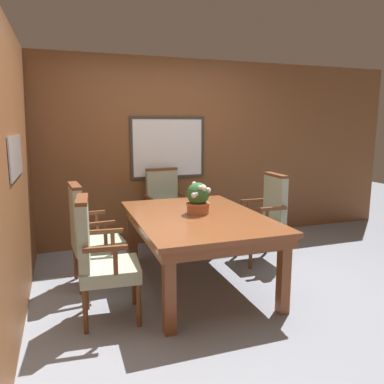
{
  "coord_description": "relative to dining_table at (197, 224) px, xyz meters",
  "views": [
    {
      "loc": [
        -1.27,
        -3.04,
        1.59
      ],
      "look_at": [
        -0.06,
        0.44,
        0.93
      ],
      "focal_mm": 35.0,
      "sensor_mm": 36.0,
      "label": 1
    }
  ],
  "objects": [
    {
      "name": "dining_table",
      "position": [
        0.0,
        0.0,
        0.0
      ],
      "size": [
        1.21,
        1.75,
        0.73
      ],
      "color": "brown",
      "rests_on": "ground_plane"
    },
    {
      "name": "ground_plane",
      "position": [
        0.06,
        -0.29,
        -0.64
      ],
      "size": [
        14.0,
        14.0,
        0.0
      ],
      "primitive_type": "plane",
      "color": "gray"
    },
    {
      "name": "chair_left_near",
      "position": [
        -0.97,
        -0.37,
        -0.09
      ],
      "size": [
        0.51,
        0.53,
        1.03
      ],
      "rotation": [
        0.0,
        0.0,
        1.49
      ],
      "color": "brown",
      "rests_on": "ground_plane"
    },
    {
      "name": "potted_plant",
      "position": [
        0.03,
        0.05,
        0.24
      ],
      "size": [
        0.24,
        0.23,
        0.31
      ],
      "color": "#B2603D",
      "rests_on": "dining_table"
    },
    {
      "name": "chair_left_far",
      "position": [
        -1.0,
        0.37,
        -0.09
      ],
      "size": [
        0.51,
        0.53,
        1.03
      ],
      "rotation": [
        0.0,
        0.0,
        1.66
      ],
      "color": "brown",
      "rests_on": "ground_plane"
    },
    {
      "name": "chair_right_far",
      "position": [
        1.0,
        0.4,
        -0.09
      ],
      "size": [
        0.48,
        0.51,
        1.03
      ],
      "rotation": [
        0.0,
        0.0,
        -1.59
      ],
      "color": "brown",
      "rests_on": "ground_plane"
    },
    {
      "name": "wall_left",
      "position": [
        -1.6,
        -0.29,
        0.59
      ],
      "size": [
        0.08,
        7.2,
        2.45
      ],
      "color": "brown",
      "rests_on": "ground_plane"
    },
    {
      "name": "wall_back",
      "position": [
        0.06,
        1.55,
        0.59
      ],
      "size": [
        7.2,
        0.08,
        2.45
      ],
      "color": "brown",
      "rests_on": "ground_plane"
    },
    {
      "name": "chair_head_far",
      "position": [
        0.02,
        1.28,
        -0.09
      ],
      "size": [
        0.53,
        0.51,
        1.03
      ],
      "rotation": [
        0.0,
        0.0,
        0.08
      ],
      "color": "brown",
      "rests_on": "ground_plane"
    }
  ]
}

